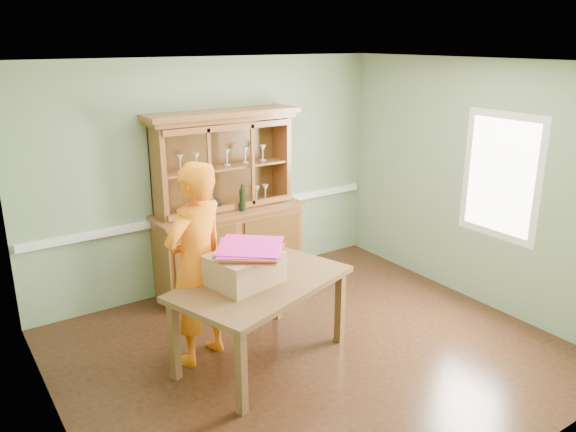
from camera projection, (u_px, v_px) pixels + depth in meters
floor at (311, 352)px, 5.42m from camera, size 4.50×4.50×0.00m
ceiling at (315, 63)px, 4.60m from camera, size 4.50×4.50×0.00m
wall_back at (212, 175)px, 6.59m from camera, size 4.50×0.00×4.50m
wall_left at (47, 276)px, 3.81m from camera, size 0.00×4.00×4.00m
wall_right at (477, 184)px, 6.21m from camera, size 0.00×4.00×4.00m
wall_front at (507, 303)px, 3.43m from camera, size 4.50×0.00×4.50m
chair_rail at (215, 212)px, 6.71m from camera, size 4.41×0.05×0.08m
framed_map at (37, 235)px, 4.00m from camera, size 0.03×0.60×0.46m
window_panel at (500, 176)px, 5.91m from camera, size 0.03×0.96×1.36m
china_hutch at (228, 229)px, 6.61m from camera, size 1.81×0.60×2.12m
dining_table at (261, 290)px, 5.10m from camera, size 1.82×1.41×0.80m
cardboard_box at (244, 268)px, 4.98m from camera, size 0.68×0.59×0.28m
kite_stack at (249, 249)px, 4.95m from camera, size 0.76×0.76×0.06m
person at (197, 264)px, 5.05m from camera, size 0.80×0.66×1.89m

